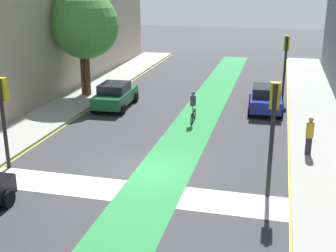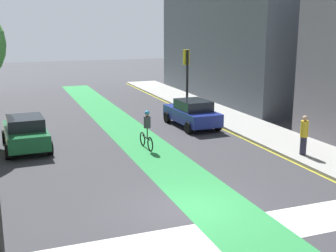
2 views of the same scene
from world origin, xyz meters
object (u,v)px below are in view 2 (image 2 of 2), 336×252
traffic_signal_far_right (187,70)px  cyclist_in_lane (147,129)px  car_blue_right_far (192,113)px  pedestrian_sidewalk_right_b (304,135)px  car_green_left_far (26,132)px

traffic_signal_far_right → cyclist_in_lane: size_ratio=2.25×
car_blue_right_far → pedestrian_sidewalk_right_b: pedestrian_sidewalk_right_b is taller
car_green_left_far → pedestrian_sidewalk_right_b: (11.33, -5.75, 0.24)m
traffic_signal_far_right → car_blue_right_far: size_ratio=0.98×
car_green_left_far → cyclist_in_lane: 5.70m
traffic_signal_far_right → car_blue_right_far: 4.01m
pedestrian_sidewalk_right_b → traffic_signal_far_right: bearing=96.4°
car_green_left_far → pedestrian_sidewalk_right_b: pedestrian_sidewalk_right_b is taller
traffic_signal_far_right → pedestrian_sidewalk_right_b: 10.67m
cyclist_in_lane → pedestrian_sidewalk_right_b: bearing=-31.9°
car_green_left_far → car_blue_right_far: bearing=9.0°
traffic_signal_far_right → pedestrian_sidewalk_right_b: bearing=-83.6°
car_blue_right_far → pedestrian_sidewalk_right_b: bearing=-73.1°
car_green_left_far → pedestrian_sidewalk_right_b: bearing=-26.9°
traffic_signal_far_right → cyclist_in_lane: traffic_signal_far_right is taller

